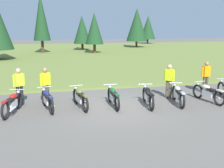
{
  "coord_description": "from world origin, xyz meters",
  "views": [
    {
      "loc": [
        -2.71,
        -10.87,
        3.39
      ],
      "look_at": [
        0.0,
        0.6,
        0.9
      ],
      "focal_mm": 42.69,
      "sensor_mm": 36.0,
      "label": 1
    }
  ],
  "objects_px": {
    "motorcycle_olive": "(80,98)",
    "motorcycle_british_green": "(113,97)",
    "motorcycle_navy": "(47,100)",
    "motorcycle_cream": "(208,93)",
    "motorcycle_red": "(12,103)",
    "rider_checking_bike": "(19,84)",
    "rider_in_hivis_vest": "(206,75)",
    "rider_near_row_end": "(169,79)",
    "motorcycle_silver": "(178,95)",
    "rider_with_back_turned": "(46,83)",
    "motorcycle_black": "(148,96)"
  },
  "relations": [
    {
      "from": "rider_checking_bike",
      "to": "rider_with_back_turned",
      "type": "bearing_deg",
      "value": -3.15
    },
    {
      "from": "rider_checking_bike",
      "to": "motorcycle_cream",
      "type": "bearing_deg",
      "value": -9.67
    },
    {
      "from": "motorcycle_british_green",
      "to": "motorcycle_silver",
      "type": "relative_size",
      "value": 1.01
    },
    {
      "from": "motorcycle_silver",
      "to": "motorcycle_navy",
      "type": "bearing_deg",
      "value": 175.11
    },
    {
      "from": "motorcycle_red",
      "to": "motorcycle_black",
      "type": "height_order",
      "value": "same"
    },
    {
      "from": "motorcycle_red",
      "to": "rider_checking_bike",
      "type": "bearing_deg",
      "value": 81.64
    },
    {
      "from": "motorcycle_red",
      "to": "motorcycle_british_green",
      "type": "height_order",
      "value": "same"
    },
    {
      "from": "motorcycle_red",
      "to": "rider_with_back_turned",
      "type": "xyz_separation_m",
      "value": [
        1.31,
        1.13,
        0.51
      ]
    },
    {
      "from": "motorcycle_black",
      "to": "motorcycle_cream",
      "type": "distance_m",
      "value": 2.95
    },
    {
      "from": "motorcycle_black",
      "to": "rider_with_back_turned",
      "type": "bearing_deg",
      "value": 162.69
    },
    {
      "from": "motorcycle_navy",
      "to": "motorcycle_cream",
      "type": "bearing_deg",
      "value": -3.76
    },
    {
      "from": "motorcycle_olive",
      "to": "motorcycle_black",
      "type": "height_order",
      "value": "same"
    },
    {
      "from": "motorcycle_silver",
      "to": "rider_in_hivis_vest",
      "type": "relative_size",
      "value": 1.24
    },
    {
      "from": "motorcycle_british_green",
      "to": "rider_near_row_end",
      "type": "relative_size",
      "value": 1.26
    },
    {
      "from": "motorcycle_cream",
      "to": "rider_with_back_turned",
      "type": "xyz_separation_m",
      "value": [
        -7.33,
        1.38,
        0.51
      ]
    },
    {
      "from": "motorcycle_british_green",
      "to": "motorcycle_cream",
      "type": "relative_size",
      "value": 1.01
    },
    {
      "from": "motorcycle_navy",
      "to": "rider_in_hivis_vest",
      "type": "relative_size",
      "value": 1.24
    },
    {
      "from": "motorcycle_silver",
      "to": "motorcycle_british_green",
      "type": "bearing_deg",
      "value": 173.7
    },
    {
      "from": "motorcycle_black",
      "to": "motorcycle_silver",
      "type": "relative_size",
      "value": 1.01
    },
    {
      "from": "motorcycle_red",
      "to": "rider_in_hivis_vest",
      "type": "height_order",
      "value": "rider_in_hivis_vest"
    },
    {
      "from": "motorcycle_british_green",
      "to": "motorcycle_cream",
      "type": "bearing_deg",
      "value": -3.98
    },
    {
      "from": "motorcycle_navy",
      "to": "rider_near_row_end",
      "type": "xyz_separation_m",
      "value": [
        5.79,
        0.59,
        0.51
      ]
    },
    {
      "from": "motorcycle_navy",
      "to": "motorcycle_black",
      "type": "height_order",
      "value": "same"
    },
    {
      "from": "motorcycle_red",
      "to": "motorcycle_british_green",
      "type": "xyz_separation_m",
      "value": [
        4.18,
        0.06,
        0.0
      ]
    },
    {
      "from": "motorcycle_navy",
      "to": "motorcycle_cream",
      "type": "distance_m",
      "value": 7.29
    },
    {
      "from": "rider_near_row_end",
      "to": "rider_with_back_turned",
      "type": "bearing_deg",
      "value": 176.9
    },
    {
      "from": "rider_with_back_turned",
      "to": "rider_near_row_end",
      "type": "relative_size",
      "value": 1.0
    },
    {
      "from": "motorcycle_olive",
      "to": "motorcycle_british_green",
      "type": "relative_size",
      "value": 0.99
    },
    {
      "from": "motorcycle_black",
      "to": "rider_in_hivis_vest",
      "type": "height_order",
      "value": "rider_in_hivis_vest"
    },
    {
      "from": "rider_checking_bike",
      "to": "motorcycle_silver",
      "type": "bearing_deg",
      "value": -11.85
    },
    {
      "from": "motorcycle_black",
      "to": "rider_checking_bike",
      "type": "height_order",
      "value": "rider_checking_bike"
    },
    {
      "from": "motorcycle_black",
      "to": "motorcycle_navy",
      "type": "bearing_deg",
      "value": 173.9
    },
    {
      "from": "motorcycle_british_green",
      "to": "rider_near_row_end",
      "type": "xyz_separation_m",
      "value": [
        2.98,
        0.75,
        0.51
      ]
    },
    {
      "from": "motorcycle_cream",
      "to": "rider_with_back_turned",
      "type": "bearing_deg",
      "value": 169.34
    },
    {
      "from": "motorcycle_british_green",
      "to": "motorcycle_olive",
      "type": "bearing_deg",
      "value": 175.07
    },
    {
      "from": "motorcycle_olive",
      "to": "motorcycle_cream",
      "type": "relative_size",
      "value": 1.0
    },
    {
      "from": "motorcycle_red",
      "to": "rider_checking_bike",
      "type": "relative_size",
      "value": 1.23
    },
    {
      "from": "rider_with_back_turned",
      "to": "motorcycle_british_green",
      "type": "bearing_deg",
      "value": -20.43
    },
    {
      "from": "motorcycle_cream",
      "to": "rider_checking_bike",
      "type": "relative_size",
      "value": 1.25
    },
    {
      "from": "rider_in_hivis_vest",
      "to": "motorcycle_cream",
      "type": "bearing_deg",
      "value": -118.59
    },
    {
      "from": "motorcycle_cream",
      "to": "rider_checking_bike",
      "type": "distance_m",
      "value": 8.6
    },
    {
      "from": "rider_in_hivis_vest",
      "to": "motorcycle_olive",
      "type": "bearing_deg",
      "value": -169.96
    },
    {
      "from": "motorcycle_navy",
      "to": "rider_checking_bike",
      "type": "height_order",
      "value": "rider_checking_bike"
    },
    {
      "from": "motorcycle_black",
      "to": "rider_near_row_end",
      "type": "distance_m",
      "value": 1.88
    },
    {
      "from": "motorcycle_red",
      "to": "rider_near_row_end",
      "type": "height_order",
      "value": "rider_near_row_end"
    },
    {
      "from": "rider_in_hivis_vest",
      "to": "rider_with_back_turned",
      "type": "bearing_deg",
      "value": -178.21
    },
    {
      "from": "motorcycle_navy",
      "to": "rider_checking_bike",
      "type": "xyz_separation_m",
      "value": [
        -1.19,
        0.96,
        0.51
      ]
    },
    {
      "from": "motorcycle_cream",
      "to": "motorcycle_navy",
      "type": "bearing_deg",
      "value": 176.24
    },
    {
      "from": "motorcycle_british_green",
      "to": "motorcycle_black",
      "type": "bearing_deg",
      "value": -11.06
    },
    {
      "from": "motorcycle_silver",
      "to": "rider_near_row_end",
      "type": "height_order",
      "value": "rider_near_row_end"
    }
  ]
}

